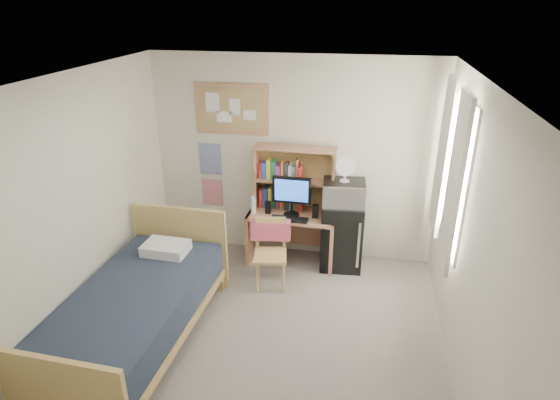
% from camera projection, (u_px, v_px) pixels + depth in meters
% --- Properties ---
extents(floor, '(3.60, 4.20, 0.02)m').
position_uv_depth(floor, '(258.00, 355.00, 4.56)').
color(floor, gray).
rests_on(floor, ground).
extents(ceiling, '(3.60, 4.20, 0.02)m').
position_uv_depth(ceiling, '(252.00, 84.00, 3.52)').
color(ceiling, white).
rests_on(ceiling, wall_back).
extents(wall_back, '(3.60, 0.04, 2.60)m').
position_uv_depth(wall_back, '(293.00, 160.00, 5.93)').
color(wall_back, silver).
rests_on(wall_back, floor).
extents(wall_left, '(0.04, 4.20, 2.60)m').
position_uv_depth(wall_left, '(67.00, 220.00, 4.34)').
color(wall_left, silver).
rests_on(wall_left, floor).
extents(wall_right, '(0.04, 4.20, 2.60)m').
position_uv_depth(wall_right, '(475.00, 256.00, 3.74)').
color(wall_right, silver).
rests_on(wall_right, floor).
extents(window_unit, '(0.10, 1.40, 1.70)m').
position_uv_depth(window_unit, '(451.00, 170.00, 4.71)').
color(window_unit, white).
rests_on(window_unit, wall_right).
extents(curtain_left, '(0.04, 0.55, 1.70)m').
position_uv_depth(curtain_left, '(454.00, 184.00, 4.35)').
color(curtain_left, silver).
rests_on(curtain_left, wall_right).
extents(curtain_right, '(0.04, 0.55, 1.70)m').
position_uv_depth(curtain_right, '(443.00, 157.00, 5.07)').
color(curtain_right, silver).
rests_on(curtain_right, wall_right).
extents(bulletin_board, '(0.94, 0.03, 0.64)m').
position_uv_depth(bulletin_board, '(232.00, 109.00, 5.80)').
color(bulletin_board, tan).
rests_on(bulletin_board, wall_back).
extents(poster_wave, '(0.30, 0.01, 0.42)m').
position_uv_depth(poster_wave, '(210.00, 159.00, 6.12)').
color(poster_wave, navy).
rests_on(poster_wave, wall_back).
extents(poster_japan, '(0.28, 0.01, 0.36)m').
position_uv_depth(poster_japan, '(212.00, 192.00, 6.31)').
color(poster_japan, red).
rests_on(poster_japan, wall_back).
extents(desk, '(1.12, 0.58, 0.69)m').
position_uv_depth(desk, '(292.00, 237.00, 6.04)').
color(desk, tan).
rests_on(desk, floor).
extents(desk_chair, '(0.48, 0.48, 0.83)m').
position_uv_depth(desk_chair, '(270.00, 255.00, 5.49)').
color(desk_chair, tan).
rests_on(desk_chair, floor).
extents(mini_fridge, '(0.55, 0.55, 0.87)m').
position_uv_depth(mini_fridge, '(341.00, 234.00, 5.92)').
color(mini_fridge, black).
rests_on(mini_fridge, floor).
extents(bed, '(1.20, 2.25, 0.60)m').
position_uv_depth(bed, '(136.00, 317.00, 4.61)').
color(bed, '#1B2332').
rests_on(bed, floor).
extents(hutch, '(1.01, 0.28, 0.82)m').
position_uv_depth(hutch, '(295.00, 179.00, 5.87)').
color(hutch, tan).
rests_on(hutch, desk).
extents(monitor, '(0.48, 0.05, 0.51)m').
position_uv_depth(monitor, '(292.00, 197.00, 5.74)').
color(monitor, black).
rests_on(monitor, desk).
extents(keyboard, '(0.46, 0.16, 0.02)m').
position_uv_depth(keyboard, '(289.00, 219.00, 5.71)').
color(keyboard, black).
rests_on(keyboard, desk).
extents(speaker_left, '(0.07, 0.07, 0.16)m').
position_uv_depth(speaker_left, '(268.00, 207.00, 5.87)').
color(speaker_left, black).
rests_on(speaker_left, desk).
extents(speaker_right, '(0.07, 0.07, 0.17)m').
position_uv_depth(speaker_right, '(315.00, 211.00, 5.75)').
color(speaker_right, black).
rests_on(speaker_right, desk).
extents(water_bottle, '(0.07, 0.07, 0.22)m').
position_uv_depth(water_bottle, '(253.00, 205.00, 5.85)').
color(water_bottle, white).
rests_on(water_bottle, desk).
extents(hoodie, '(0.49, 0.22, 0.23)m').
position_uv_depth(hoodie, '(271.00, 230.00, 5.58)').
color(hoodie, '#D04F67').
rests_on(hoodie, desk_chair).
extents(microwave, '(0.53, 0.42, 0.29)m').
position_uv_depth(microwave, '(344.00, 193.00, 5.66)').
color(microwave, silver).
rests_on(microwave, mini_fridge).
extents(desk_fan, '(0.25, 0.25, 0.29)m').
position_uv_depth(desk_fan, '(345.00, 170.00, 5.55)').
color(desk_fan, white).
rests_on(desk_fan, microwave).
extents(pillow, '(0.49, 0.36, 0.11)m').
position_uv_depth(pillow, '(166.00, 248.00, 5.14)').
color(pillow, white).
rests_on(pillow, bed).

